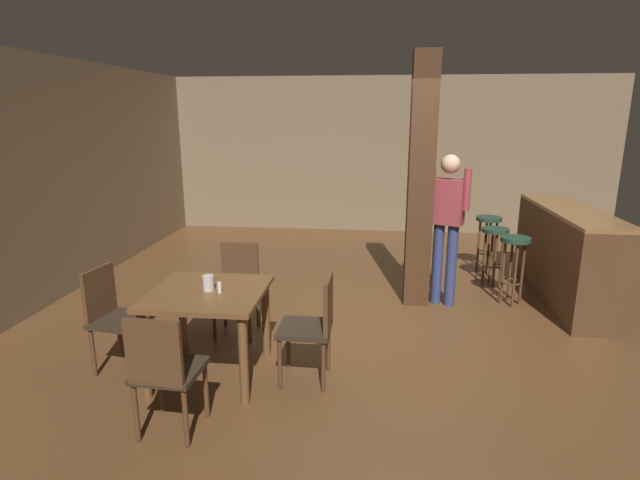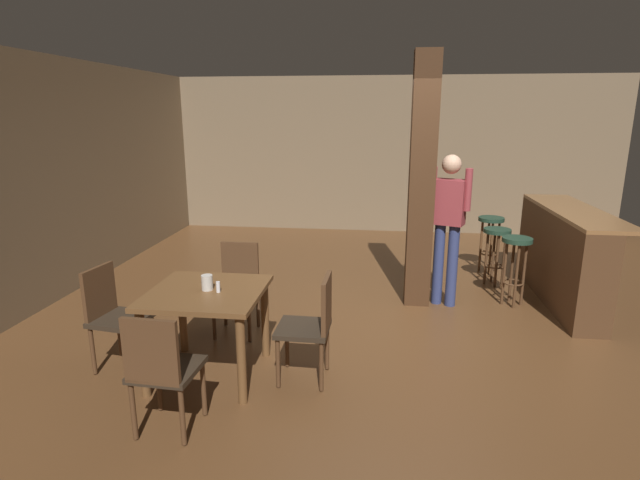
{
  "view_description": "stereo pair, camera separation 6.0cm",
  "coord_description": "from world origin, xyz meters",
  "px_view_note": "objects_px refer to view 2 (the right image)",
  "views": [
    {
      "loc": [
        -0.25,
        -4.8,
        2.15
      ],
      "look_at": [
        -0.78,
        -0.0,
        0.92
      ],
      "focal_mm": 28.0,
      "sensor_mm": 36.0,
      "label": 1
    },
    {
      "loc": [
        -0.19,
        -4.79,
        2.15
      ],
      "look_at": [
        -0.78,
        -0.0,
        0.92
      ],
      "focal_mm": 28.0,
      "sensor_mm": 36.0,
      "label": 2
    }
  ],
  "objects_px": {
    "chair_east": "(312,323)",
    "chair_north": "(238,283)",
    "napkin_cup": "(207,283)",
    "bar_counter": "(561,254)",
    "dining_table": "(207,305)",
    "bar_stool_near": "(516,256)",
    "standing_person": "(448,220)",
    "bar_stool_far": "(490,231)",
    "chair_west": "(113,312)",
    "chair_south": "(161,367)",
    "salt_shaker": "(218,287)",
    "bar_stool_mid": "(496,243)"
  },
  "relations": [
    {
      "from": "chair_east",
      "to": "bar_stool_far",
      "type": "distance_m",
      "value": 3.8
    },
    {
      "from": "napkin_cup",
      "to": "bar_stool_near",
      "type": "distance_m",
      "value": 3.51
    },
    {
      "from": "dining_table",
      "to": "bar_stool_far",
      "type": "relative_size",
      "value": 1.19
    },
    {
      "from": "chair_south",
      "to": "napkin_cup",
      "type": "xyz_separation_m",
      "value": [
        0.04,
        0.83,
        0.31
      ]
    },
    {
      "from": "chair_north",
      "to": "bar_counter",
      "type": "bearing_deg",
      "value": 20.73
    },
    {
      "from": "salt_shaker",
      "to": "dining_table",
      "type": "bearing_deg",
      "value": 162.5
    },
    {
      "from": "chair_east",
      "to": "bar_counter",
      "type": "distance_m",
      "value": 3.41
    },
    {
      "from": "dining_table",
      "to": "chair_east",
      "type": "bearing_deg",
      "value": 1.46
    },
    {
      "from": "chair_south",
      "to": "bar_stool_near",
      "type": "bearing_deg",
      "value": 43.32
    },
    {
      "from": "chair_north",
      "to": "bar_stool_near",
      "type": "height_order",
      "value": "chair_north"
    },
    {
      "from": "chair_east",
      "to": "bar_stool_near",
      "type": "distance_m",
      "value": 2.82
    },
    {
      "from": "dining_table",
      "to": "bar_stool_near",
      "type": "xyz_separation_m",
      "value": [
        2.92,
        1.96,
        -0.03
      ]
    },
    {
      "from": "bar_counter",
      "to": "chair_north",
      "type": "bearing_deg",
      "value": -159.27
    },
    {
      "from": "chair_east",
      "to": "napkin_cup",
      "type": "height_order",
      "value": "chair_east"
    },
    {
      "from": "salt_shaker",
      "to": "bar_stool_near",
      "type": "xyz_separation_m",
      "value": [
        2.81,
        1.99,
        -0.21
      ]
    },
    {
      "from": "chair_east",
      "to": "bar_counter",
      "type": "height_order",
      "value": "bar_counter"
    },
    {
      "from": "chair_east",
      "to": "bar_stool_mid",
      "type": "xyz_separation_m",
      "value": [
        1.99,
        2.65,
        0.04
      ]
    },
    {
      "from": "dining_table",
      "to": "standing_person",
      "type": "xyz_separation_m",
      "value": [
        2.14,
        1.88,
        0.38
      ]
    },
    {
      "from": "salt_shaker",
      "to": "bar_stool_near",
      "type": "bearing_deg",
      "value": 35.39
    },
    {
      "from": "chair_south",
      "to": "salt_shaker",
      "type": "relative_size",
      "value": 9.95
    },
    {
      "from": "chair_west",
      "to": "chair_south",
      "type": "relative_size",
      "value": 1.0
    },
    {
      "from": "salt_shaker",
      "to": "bar_counter",
      "type": "xyz_separation_m",
      "value": [
        3.37,
        2.24,
        -0.24
      ]
    },
    {
      "from": "chair_north",
      "to": "chair_west",
      "type": "height_order",
      "value": "same"
    },
    {
      "from": "dining_table",
      "to": "salt_shaker",
      "type": "xyz_separation_m",
      "value": [
        0.11,
        -0.04,
        0.18
      ]
    },
    {
      "from": "standing_person",
      "to": "dining_table",
      "type": "bearing_deg",
      "value": -138.65
    },
    {
      "from": "bar_stool_near",
      "to": "bar_stool_mid",
      "type": "xyz_separation_m",
      "value": [
        -0.06,
        0.71,
        -0.04
      ]
    },
    {
      "from": "bar_stool_near",
      "to": "chair_west",
      "type": "bearing_deg",
      "value": -152.91
    },
    {
      "from": "bar_stool_far",
      "to": "bar_stool_near",
      "type": "bearing_deg",
      "value": -88.95
    },
    {
      "from": "napkin_cup",
      "to": "bar_counter",
      "type": "xyz_separation_m",
      "value": [
        3.48,
        2.19,
        -0.26
      ]
    },
    {
      "from": "chair_north",
      "to": "bar_stool_mid",
      "type": "distance_m",
      "value": 3.38
    },
    {
      "from": "napkin_cup",
      "to": "salt_shaker",
      "type": "bearing_deg",
      "value": -22.71
    },
    {
      "from": "salt_shaker",
      "to": "bar_stool_near",
      "type": "distance_m",
      "value": 3.45
    },
    {
      "from": "napkin_cup",
      "to": "bar_stool_far",
      "type": "relative_size",
      "value": 0.16
    },
    {
      "from": "napkin_cup",
      "to": "salt_shaker",
      "type": "xyz_separation_m",
      "value": [
        0.11,
        -0.04,
        -0.02
      ]
    },
    {
      "from": "bar_stool_near",
      "to": "bar_stool_mid",
      "type": "relative_size",
      "value": 1.09
    },
    {
      "from": "dining_table",
      "to": "bar_stool_mid",
      "type": "height_order",
      "value": "dining_table"
    },
    {
      "from": "chair_east",
      "to": "salt_shaker",
      "type": "distance_m",
      "value": 0.81
    },
    {
      "from": "bar_counter",
      "to": "bar_stool_mid",
      "type": "distance_m",
      "value": 0.78
    },
    {
      "from": "chair_west",
      "to": "dining_table",
      "type": "bearing_deg",
      "value": -1.94
    },
    {
      "from": "dining_table",
      "to": "bar_stool_mid",
      "type": "relative_size",
      "value": 1.24
    },
    {
      "from": "napkin_cup",
      "to": "bar_stool_mid",
      "type": "xyz_separation_m",
      "value": [
        2.85,
        2.66,
        -0.27
      ]
    },
    {
      "from": "chair_north",
      "to": "dining_table",
      "type": "bearing_deg",
      "value": -89.83
    },
    {
      "from": "chair_east",
      "to": "chair_north",
      "type": "bearing_deg",
      "value": 135.52
    },
    {
      "from": "chair_west",
      "to": "salt_shaker",
      "type": "relative_size",
      "value": 9.95
    },
    {
      "from": "chair_east",
      "to": "chair_north",
      "type": "relative_size",
      "value": 1.0
    },
    {
      "from": "chair_west",
      "to": "bar_counter",
      "type": "relative_size",
      "value": 0.41
    },
    {
      "from": "dining_table",
      "to": "chair_south",
      "type": "xyz_separation_m",
      "value": [
        -0.03,
        -0.83,
        -0.12
      ]
    },
    {
      "from": "napkin_cup",
      "to": "standing_person",
      "type": "bearing_deg",
      "value": 41.35
    },
    {
      "from": "bar_counter",
      "to": "bar_stool_near",
      "type": "xyz_separation_m",
      "value": [
        -0.57,
        -0.24,
        0.03
      ]
    },
    {
      "from": "bar_stool_near",
      "to": "bar_stool_mid",
      "type": "distance_m",
      "value": 0.72
    }
  ]
}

